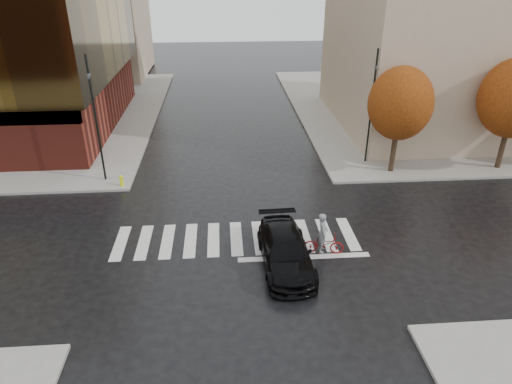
% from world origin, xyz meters
% --- Properties ---
extents(ground, '(120.00, 120.00, 0.00)m').
position_xyz_m(ground, '(0.00, 0.00, 0.00)').
color(ground, black).
rests_on(ground, ground).
extents(sidewalk_ne, '(30.00, 30.00, 0.15)m').
position_xyz_m(sidewalk_ne, '(21.00, 21.00, 0.07)').
color(sidewalk_ne, gray).
rests_on(sidewalk_ne, ground).
extents(crosswalk, '(12.00, 3.00, 0.01)m').
position_xyz_m(crosswalk, '(0.00, 0.50, 0.01)').
color(crosswalk, silver).
rests_on(crosswalk, ground).
extents(building_ne_tan, '(16.00, 16.00, 18.00)m').
position_xyz_m(building_ne_tan, '(17.00, 17.00, 9.15)').
color(building_ne_tan, tan).
rests_on(building_ne_tan, sidewalk_ne).
extents(tree_ne_a, '(3.80, 3.80, 6.50)m').
position_xyz_m(tree_ne_a, '(10.00, 7.40, 4.46)').
color(tree_ne_a, black).
rests_on(tree_ne_a, sidewalk_ne).
extents(sedan, '(2.29, 5.20, 1.49)m').
position_xyz_m(sedan, '(2.06, -1.80, 0.74)').
color(sedan, black).
rests_on(sedan, ground).
extents(cyclist, '(1.88, 0.93, 2.04)m').
position_xyz_m(cyclist, '(3.90, -1.00, 0.70)').
color(cyclist, maroon).
rests_on(cyclist, ground).
extents(traffic_light_nw, '(0.23, 0.21, 7.38)m').
position_xyz_m(traffic_light_nw, '(-7.65, 7.45, 4.36)').
color(traffic_light_nw, black).
rests_on(traffic_light_nw, sidewalk_nw).
extents(traffic_light_ne, '(0.17, 0.20, 7.20)m').
position_xyz_m(traffic_light_ne, '(8.83, 9.00, 4.24)').
color(traffic_light_ne, black).
rests_on(traffic_light_ne, sidewalk_ne).
extents(fire_hydrant, '(0.24, 0.24, 0.66)m').
position_xyz_m(fire_hydrant, '(-6.50, 6.50, 0.51)').
color(fire_hydrant, '#EAF30E').
rests_on(fire_hydrant, sidewalk_nw).
extents(manhole, '(0.74, 0.74, 0.01)m').
position_xyz_m(manhole, '(1.99, 2.00, 0.01)').
color(manhole, '#422C17').
rests_on(manhole, ground).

